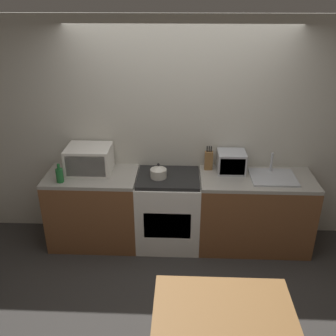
% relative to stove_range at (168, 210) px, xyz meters
% --- Properties ---
extents(ground_plane, '(16.00, 16.00, 0.00)m').
position_rel_stove_range_xyz_m(ground_plane, '(0.12, -0.79, -0.45)').
color(ground_plane, '#33302D').
extents(wall_back, '(10.00, 0.06, 2.60)m').
position_rel_stove_range_xyz_m(wall_back, '(0.12, 0.34, 0.85)').
color(wall_back, beige).
rests_on(wall_back, ground_plane).
extents(counter_left_run, '(1.04, 0.62, 0.90)m').
position_rel_stove_range_xyz_m(counter_left_run, '(-0.89, 0.00, 0.00)').
color(counter_left_run, brown).
rests_on(counter_left_run, ground_plane).
extents(counter_right_run, '(1.29, 0.62, 0.90)m').
position_rel_stove_range_xyz_m(counter_right_run, '(1.01, 0.00, 0.00)').
color(counter_right_run, brown).
rests_on(counter_right_run, ground_plane).
extents(stove_range, '(0.73, 0.62, 0.90)m').
position_rel_stove_range_xyz_m(stove_range, '(0.00, 0.00, 0.00)').
color(stove_range, silver).
rests_on(stove_range, ground_plane).
extents(kettle, '(0.18, 0.18, 0.18)m').
position_rel_stove_range_xyz_m(kettle, '(-0.11, -0.03, 0.53)').
color(kettle, beige).
rests_on(kettle, stove_range).
extents(microwave, '(0.50, 0.40, 0.31)m').
position_rel_stove_range_xyz_m(microwave, '(-0.91, 0.09, 0.61)').
color(microwave, silver).
rests_on(microwave, counter_left_run).
extents(bottle, '(0.08, 0.08, 0.21)m').
position_rel_stove_range_xyz_m(bottle, '(-1.18, -0.19, 0.54)').
color(bottle, '#1E662D').
rests_on(bottle, counter_left_run).
extents(knife_block, '(0.09, 0.06, 0.29)m').
position_rel_stove_range_xyz_m(knife_block, '(0.46, 0.20, 0.57)').
color(knife_block, brown).
rests_on(knife_block, counter_right_run).
extents(toaster_oven, '(0.32, 0.28, 0.25)m').
position_rel_stove_range_xyz_m(toaster_oven, '(0.72, 0.15, 0.58)').
color(toaster_oven, '#ADAFB5').
rests_on(toaster_oven, counter_right_run).
extents(sink_basin, '(0.50, 0.43, 0.24)m').
position_rel_stove_range_xyz_m(sink_basin, '(1.18, 0.01, 0.47)').
color(sink_basin, '#ADAFB5').
rests_on(sink_basin, counter_right_run).
extents(dining_table, '(1.00, 0.75, 0.78)m').
position_rel_stove_range_xyz_m(dining_table, '(0.47, -1.87, 0.23)').
color(dining_table, brown).
rests_on(dining_table, ground_plane).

